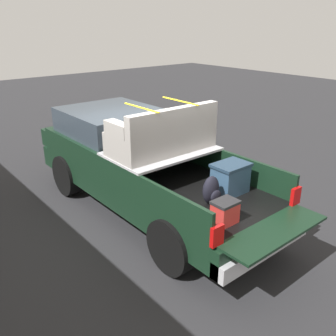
{
  "coord_description": "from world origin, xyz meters",
  "views": [
    {
      "loc": [
        -5.26,
        3.88,
        3.53
      ],
      "look_at": [
        -0.6,
        0.0,
        1.1
      ],
      "focal_mm": 39.22,
      "sensor_mm": 36.0,
      "label": 1
    }
  ],
  "objects": [
    {
      "name": "ground_plane",
      "position": [
        0.0,
        0.0,
        0.0
      ],
      "size": [
        40.0,
        40.0,
        0.0
      ],
      "primitive_type": "plane",
      "color": "#262628"
    },
    {
      "name": "pickup_truck",
      "position": [
        0.37,
        -0.0,
        0.97
      ],
      "size": [
        6.05,
        2.06,
        2.23
      ],
      "color": "black",
      "rests_on": "ground_plane"
    }
  ]
}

